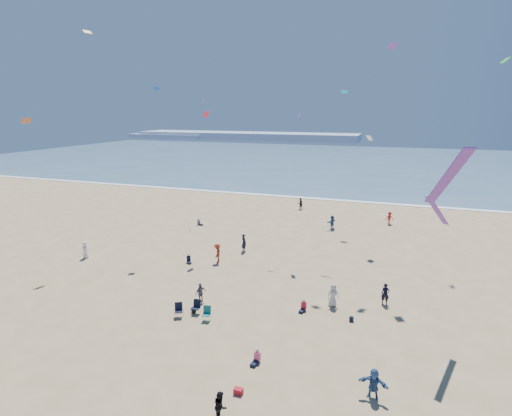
% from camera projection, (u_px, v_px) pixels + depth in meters
% --- Properties ---
extents(ground, '(220.00, 220.00, 0.00)m').
position_uv_depth(ground, '(176.00, 362.00, 22.62)').
color(ground, tan).
rests_on(ground, ground).
extents(ocean, '(220.00, 100.00, 0.06)m').
position_uv_depth(ocean, '(353.00, 162.00, 109.71)').
color(ocean, '#476B84').
rests_on(ocean, ground).
extents(surf_line, '(220.00, 1.20, 0.08)m').
position_uv_depth(surf_line, '(320.00, 199.00, 63.86)').
color(surf_line, white).
rests_on(surf_line, ground).
extents(headland_far, '(110.00, 20.00, 3.20)m').
position_uv_depth(headland_far, '(246.00, 136.00, 197.31)').
color(headland_far, '#7A8EA8').
rests_on(headland_far, ground).
extents(headland_near, '(40.00, 14.00, 2.00)m').
position_uv_depth(headland_near, '(170.00, 136.00, 205.69)').
color(headland_near, '#7A8EA8').
rests_on(headland_near, ground).
extents(standing_flyers, '(28.51, 43.94, 1.88)m').
position_uv_depth(standing_flyers, '(265.00, 261.00, 35.33)').
color(standing_flyers, silver).
rests_on(standing_flyers, ground).
extents(seated_group, '(20.95, 30.63, 0.84)m').
position_uv_depth(seated_group, '(235.00, 290.00, 30.69)').
color(seated_group, white).
rests_on(seated_group, ground).
extents(chair_cluster, '(2.76, 1.53, 1.00)m').
position_uv_depth(chair_cluster, '(194.00, 311.00, 27.34)').
color(chair_cluster, black).
rests_on(chair_cluster, ground).
extents(white_tote, '(0.35, 0.20, 0.40)m').
position_uv_depth(white_tote, '(178.00, 306.00, 28.58)').
color(white_tote, white).
rests_on(white_tote, ground).
extents(black_backpack, '(0.30, 0.22, 0.38)m').
position_uv_depth(black_backpack, '(193.00, 310.00, 28.03)').
color(black_backpack, black).
rests_on(black_backpack, ground).
extents(cooler, '(0.45, 0.30, 0.30)m').
position_uv_depth(cooler, '(238.00, 391.00, 20.02)').
color(cooler, '#AA1824').
rests_on(cooler, ground).
extents(navy_bag, '(0.28, 0.18, 0.34)m').
position_uv_depth(navy_bag, '(351.00, 319.00, 26.90)').
color(navy_bag, black).
rests_on(navy_bag, ground).
extents(kites_aloft, '(40.22, 38.27, 28.20)m').
position_uv_depth(kites_aloft, '(363.00, 91.00, 27.82)').
color(kites_aloft, white).
rests_on(kites_aloft, ground).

